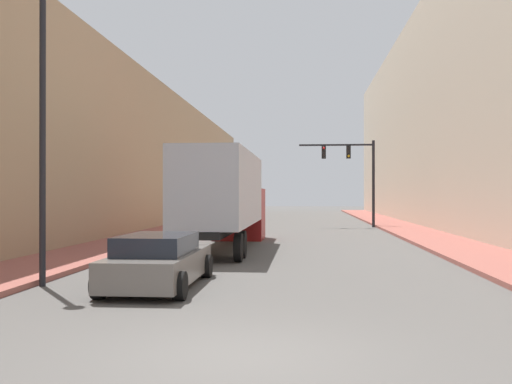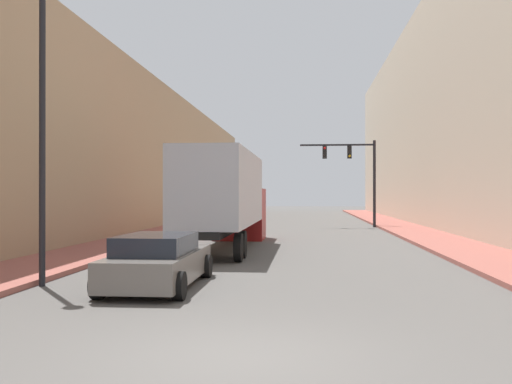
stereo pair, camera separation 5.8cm
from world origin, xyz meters
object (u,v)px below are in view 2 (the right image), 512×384
at_px(sedan_car, 158,261).
at_px(street_lamp, 42,92).
at_px(traffic_signal_gantry, 357,168).
at_px(semi_truck, 226,197).

height_order(sedan_car, street_lamp, street_lamp).
bearing_deg(street_lamp, traffic_signal_gantry, 68.98).
distance_m(sedan_car, street_lamp, 5.21).
bearing_deg(street_lamp, semi_truck, 72.43).
bearing_deg(traffic_signal_gantry, sedan_car, -105.29).
distance_m(semi_truck, street_lamp, 11.12).
xyz_separation_m(traffic_signal_gantry, street_lamp, (-10.19, -26.53, 0.75)).
bearing_deg(traffic_signal_gantry, street_lamp, -111.02).
height_order(sedan_car, traffic_signal_gantry, traffic_signal_gantry).
distance_m(sedan_car, traffic_signal_gantry, 27.61).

